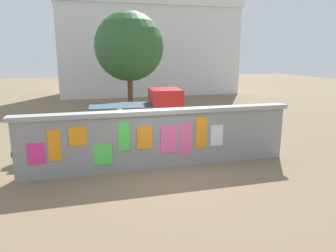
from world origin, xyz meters
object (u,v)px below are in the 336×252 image
(motorcycle, at_px, (43,147))
(tree_roadside, at_px, (129,47))
(person_walking, at_px, (120,129))
(auto_rickshaw_truck, at_px, (141,113))
(bicycle_near, at_px, (226,132))

(motorcycle, distance_m, tree_roadside, 9.32)
(person_walking, relative_size, tree_roadside, 0.30)
(auto_rickshaw_truck, height_order, tree_roadside, tree_roadside)
(person_walking, distance_m, tree_roadside, 8.85)
(person_walking, xyz_separation_m, tree_roadside, (1.60, 8.31, 2.61))
(person_walking, bearing_deg, bicycle_near, 15.50)
(motorcycle, bearing_deg, tree_roadside, 63.69)
(tree_roadside, bearing_deg, person_walking, -100.89)
(auto_rickshaw_truck, bearing_deg, tree_roadside, 85.61)
(auto_rickshaw_truck, xyz_separation_m, person_walking, (-1.18, -2.92, 0.09))
(motorcycle, bearing_deg, auto_rickshaw_truck, 35.51)
(motorcycle, height_order, tree_roadside, tree_roadside)
(auto_rickshaw_truck, height_order, person_walking, auto_rickshaw_truck)
(motorcycle, distance_m, person_walking, 2.39)
(bicycle_near, bearing_deg, tree_roadside, 108.93)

